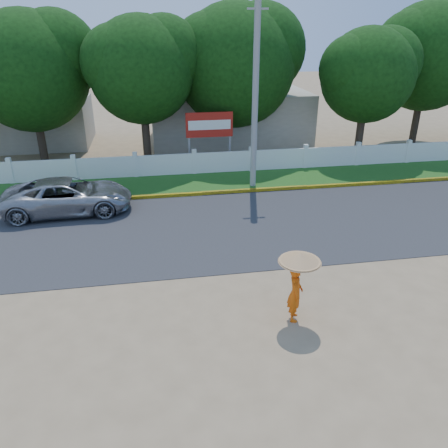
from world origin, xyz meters
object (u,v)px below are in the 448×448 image
object	(u,v)px
monk_with_parasol	(297,277)
billboard	(209,128)
utility_pole	(255,95)
vehicle	(68,196)

from	to	relation	value
monk_with_parasol	billboard	distance (m)	13.81
monk_with_parasol	billboard	world-z (taller)	billboard
utility_pole	vehicle	world-z (taller)	utility_pole
utility_pole	vehicle	bearing A→B (deg)	-167.26
vehicle	monk_with_parasol	size ratio (longest dim) A/B	2.57
monk_with_parasol	vehicle	bearing A→B (deg)	129.44
utility_pole	billboard	world-z (taller)	utility_pole
vehicle	billboard	world-z (taller)	billboard
utility_pole	vehicle	distance (m)	9.18
monk_with_parasol	billboard	xyz separation A→B (m)	(-0.36, 13.78, 0.84)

